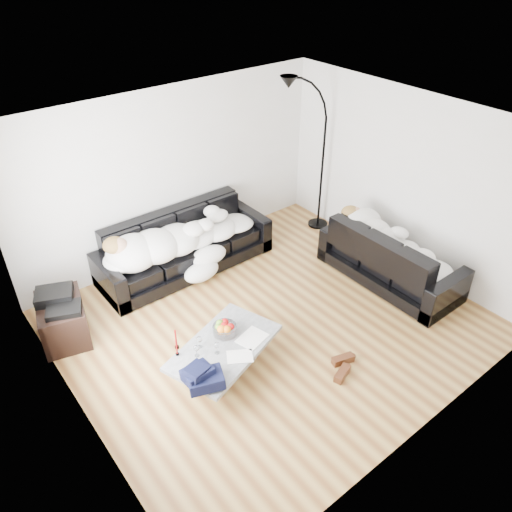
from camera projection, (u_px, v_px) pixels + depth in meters
ground at (270, 322)px, 6.59m from camera, size 5.00×5.00×0.00m
wall_back at (174, 175)px, 7.32m from camera, size 5.00×0.02×2.60m
wall_left at (63, 329)px, 4.57m from camera, size 0.02×4.50×2.60m
wall_right at (406, 181)px, 7.14m from camera, size 0.02×4.50×2.60m
ceiling at (274, 132)px, 5.13m from camera, size 5.00×5.00×0.00m
sofa_back at (185, 244)px, 7.38m from camera, size 2.63×0.91×0.86m
sofa_right at (391, 256)px, 7.13m from camera, size 0.88×2.06×0.84m
sleeper_back at (185, 233)px, 7.23m from camera, size 2.23×0.77×0.45m
sleeper_right at (394, 243)px, 7.01m from camera, size 0.75×1.77×0.43m
teal_cushion at (357, 221)px, 7.35m from camera, size 0.42×0.38×0.20m
coffee_table at (225, 358)px, 5.79m from camera, size 1.50×1.15×0.38m
fruit_bowl at (225, 327)px, 5.81m from camera, size 0.30×0.30×0.17m
wine_glass_a at (199, 342)px, 5.63m from camera, size 0.07×0.07×0.15m
wine_glass_b at (196, 351)px, 5.51m from camera, size 0.08×0.08×0.15m
wine_glass_c at (217, 348)px, 5.55m from camera, size 0.08×0.08×0.15m
candle_left at (177, 348)px, 5.51m from camera, size 0.04×0.04×0.21m
candle_right at (176, 339)px, 5.58m from camera, size 0.06×0.06×0.27m
newspaper_a at (252, 338)px, 5.78m from camera, size 0.40×0.34×0.01m
newspaper_b at (240, 356)px, 5.54m from camera, size 0.35×0.33×0.01m
navy_jacket at (199, 372)px, 5.12m from camera, size 0.42×0.36×0.20m
shoes at (343, 367)px, 5.87m from camera, size 0.50×0.39×0.10m
av_cabinet at (63, 320)px, 6.22m from camera, size 0.72×0.89×0.54m
stereo at (57, 299)px, 6.03m from camera, size 0.54×0.49×0.13m
floor_lamp at (323, 162)px, 8.03m from camera, size 0.90×0.53×2.32m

